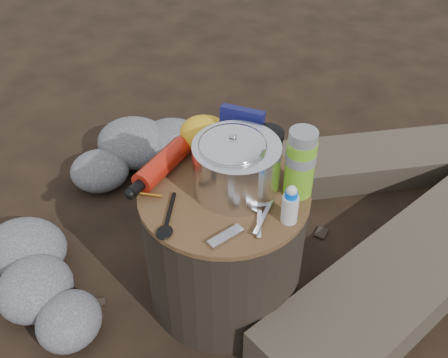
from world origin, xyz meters
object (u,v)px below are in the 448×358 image
(fuel_bottle, at_px, (162,164))
(thermos, at_px, (300,163))
(stump, at_px, (224,245))
(camping_pot, at_px, (232,163))
(travel_mug, at_px, (266,152))

(fuel_bottle, height_order, thermos, thermos)
(stump, relative_size, camping_pot, 2.68)
(thermos, bearing_deg, stump, -160.92)
(stump, height_order, travel_mug, travel_mug)
(stump, distance_m, travel_mug, 0.32)
(camping_pot, height_order, thermos, thermos)
(thermos, height_order, travel_mug, thermos)
(camping_pot, relative_size, fuel_bottle, 0.67)
(fuel_bottle, distance_m, travel_mug, 0.30)
(camping_pot, xyz_separation_m, travel_mug, (0.07, 0.10, -0.02))
(stump, distance_m, fuel_bottle, 0.31)
(camping_pot, distance_m, fuel_bottle, 0.21)
(fuel_bottle, relative_size, thermos, 1.33)
(stump, relative_size, fuel_bottle, 1.80)
(fuel_bottle, bearing_deg, camping_pot, 12.78)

